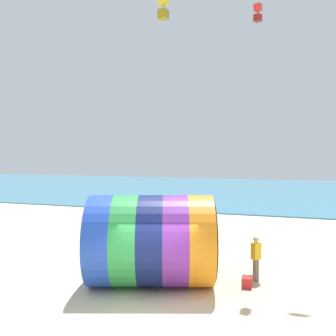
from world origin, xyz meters
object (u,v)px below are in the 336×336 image
at_px(kite_red_box, 258,13).
at_px(kite_yellow_box, 163,7).
at_px(cooler_box, 247,282).
at_px(kite_handler, 256,258).
at_px(giant_inflatable_tube, 152,240).

xyz_separation_m(kite_red_box, kite_yellow_box, (-6.63, 7.22, 3.65)).
xyz_separation_m(kite_yellow_box, cooler_box, (6.57, -9.86, -14.17)).
distance_m(kite_red_box, kite_yellow_box, 10.46).
bearing_deg(kite_yellow_box, cooler_box, -56.33).
distance_m(kite_yellow_box, cooler_box, 18.47).
distance_m(kite_handler, kite_yellow_box, 17.63).
distance_m(giant_inflatable_tube, kite_red_box, 10.29).
height_order(kite_handler, cooler_box, kite_handler).
bearing_deg(kite_yellow_box, kite_handler, -53.18).
relative_size(kite_yellow_box, cooler_box, 3.15).
xyz_separation_m(kite_handler, cooler_box, (-0.24, -0.76, -0.69)).
xyz_separation_m(kite_handler, kite_yellow_box, (-6.81, 9.10, 13.48)).
bearing_deg(cooler_box, kite_yellow_box, 123.67).
bearing_deg(giant_inflatable_tube, kite_red_box, 45.51).
bearing_deg(giant_inflatable_tube, kite_handler, 24.06).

